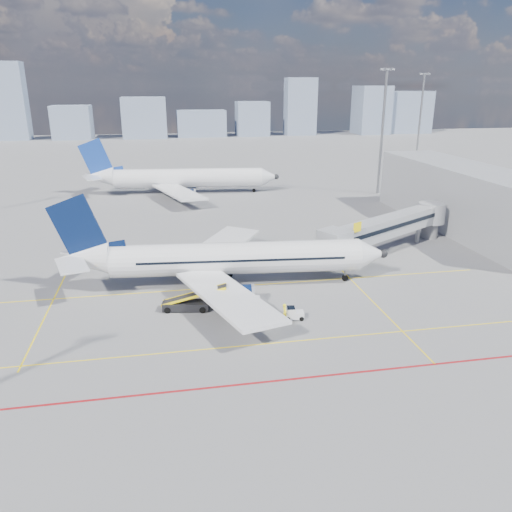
{
  "coord_description": "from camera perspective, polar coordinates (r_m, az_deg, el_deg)",
  "views": [
    {
      "loc": [
        -7.38,
        -45.14,
        22.02
      ],
      "look_at": [
        2.25,
        6.76,
        4.0
      ],
      "focal_mm": 35.0,
      "sensor_mm": 36.0,
      "label": 1
    }
  ],
  "objects": [
    {
      "name": "baggage_tug",
      "position": [
        49.97,
        4.27,
        -6.56
      ],
      "size": [
        1.99,
        1.36,
        1.3
      ],
      "rotation": [
        0.0,
        0.0,
        -0.13
      ],
      "color": "silver",
      "rests_on": "ground"
    },
    {
      "name": "apron_markings",
      "position": [
        47.23,
        -1.02,
        -8.94
      ],
      "size": [
        90.0,
        35.12,
        0.01
      ],
      "color": "yellow",
      "rests_on": "ground"
    },
    {
      "name": "main_aircraft",
      "position": [
        57.26,
        -3.82,
        -0.36
      ],
      "size": [
        38.24,
        33.28,
        11.17
      ],
      "rotation": [
        0.0,
        0.0,
        -0.09
      ],
      "color": "silver",
      "rests_on": "ground"
    },
    {
      "name": "second_aircraft",
      "position": [
        109.47,
        -8.67,
        8.75
      ],
      "size": [
        41.95,
        36.5,
        12.27
      ],
      "rotation": [
        0.0,
        0.0,
        -0.1
      ],
      "color": "silver",
      "rests_on": "ground"
    },
    {
      "name": "cargo_dolly",
      "position": [
        50.3,
        -1.46,
        -5.76
      ],
      "size": [
        3.78,
        2.13,
        1.96
      ],
      "rotation": [
        0.0,
        0.0,
        -0.16
      ],
      "color": "black",
      "rests_on": "ground"
    },
    {
      "name": "terminal_block",
      "position": [
        87.12,
        22.79,
        6.12
      ],
      "size": [
        10.0,
        42.0,
        10.0
      ],
      "color": "#9B9EA4",
      "rests_on": "ground"
    },
    {
      "name": "ramp_worker",
      "position": [
        49.07,
        3.31,
        -6.54
      ],
      "size": [
        0.49,
        0.74,
        2.01
      ],
      "primitive_type": "imported",
      "rotation": [
        0.0,
        0.0,
        1.58
      ],
      "color": "yellow",
      "rests_on": "ground"
    },
    {
      "name": "floodlight_mast_far",
      "position": [
        153.53,
        18.26,
        14.8
      ],
      "size": [
        3.2,
        0.61,
        25.45
      ],
      "color": "slate",
      "rests_on": "ground"
    },
    {
      "name": "ground",
      "position": [
        50.76,
        -1.11,
        -6.86
      ],
      "size": [
        420.0,
        420.0,
        0.0
      ],
      "primitive_type": "plane",
      "color": "slate",
      "rests_on": "ground"
    },
    {
      "name": "belt_loader",
      "position": [
        52.27,
        -7.84,
        -5.4
      ],
      "size": [
        6.86,
        2.61,
        2.75
      ],
      "rotation": [
        0.0,
        0.0,
        -0.17
      ],
      "color": "black",
      "rests_on": "ground"
    },
    {
      "name": "floodlight_mast_ne",
      "position": [
        110.26,
        14.25,
        13.91
      ],
      "size": [
        3.2,
        0.61,
        25.45
      ],
      "color": "slate",
      "rests_on": "ground"
    },
    {
      "name": "jet_bridge",
      "position": [
        71.68,
        15.44,
        3.39
      ],
      "size": [
        23.55,
        15.78,
        6.3
      ],
      "color": "#9B9EA4",
      "rests_on": "ground"
    },
    {
      "name": "distant_skyline",
      "position": [
        235.42,
        -10.32,
        15.82
      ],
      "size": [
        250.64,
        15.69,
        31.73
      ],
      "color": "slate",
      "rests_on": "ground"
    }
  ]
}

